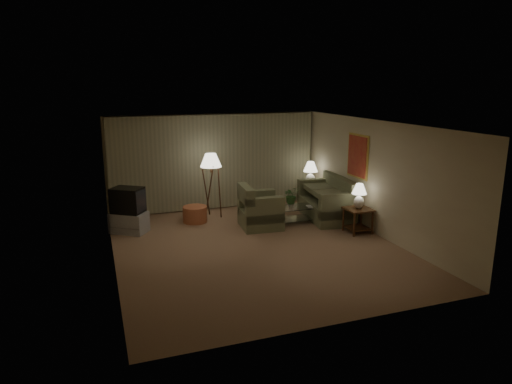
% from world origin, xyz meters
% --- Properties ---
extents(ground, '(7.00, 7.00, 0.00)m').
position_xyz_m(ground, '(0.00, 0.00, 0.00)').
color(ground, '#A47A5A').
rests_on(ground, ground).
extents(room_shell, '(6.04, 7.02, 2.72)m').
position_xyz_m(room_shell, '(0.02, 1.51, 1.75)').
color(room_shell, beige).
rests_on(room_shell, ground).
extents(sofa, '(2.22, 1.48, 0.88)m').
position_xyz_m(sofa, '(2.50, 1.50, 0.44)').
color(sofa, '#7B825B').
rests_on(sofa, ground).
extents(armchair, '(1.17, 1.13, 0.85)m').
position_xyz_m(armchair, '(0.58, 1.34, 0.43)').
color(armchair, '#7B825B').
rests_on(armchair, ground).
extents(side_table_near, '(0.60, 0.60, 0.60)m').
position_xyz_m(side_table_near, '(2.65, 0.15, 0.42)').
color(side_table_near, '#3A210F').
rests_on(side_table_near, ground).
extents(side_table_far, '(0.55, 0.46, 0.60)m').
position_xyz_m(side_table_far, '(2.65, 2.75, 0.41)').
color(side_table_far, '#3A210F').
rests_on(side_table_far, ground).
extents(table_lamp_near, '(0.35, 0.35, 0.61)m').
position_xyz_m(table_lamp_near, '(2.65, 0.15, 0.96)').
color(table_lamp_near, white).
rests_on(table_lamp_near, side_table_near).
extents(table_lamp_far, '(0.42, 0.42, 0.72)m').
position_xyz_m(table_lamp_far, '(2.65, 2.75, 1.02)').
color(table_lamp_far, white).
rests_on(table_lamp_far, side_table_far).
extents(coffee_table, '(1.17, 0.64, 0.41)m').
position_xyz_m(coffee_table, '(1.60, 1.40, 0.28)').
color(coffee_table, silver).
rests_on(coffee_table, ground).
extents(tv_cabinet, '(1.33, 1.31, 0.50)m').
position_xyz_m(tv_cabinet, '(-2.55, 2.01, 0.25)').
color(tv_cabinet, '#B0B0B2').
rests_on(tv_cabinet, ground).
extents(crt_tv, '(1.18, 1.17, 0.61)m').
position_xyz_m(crt_tv, '(-2.55, 2.01, 0.80)').
color(crt_tv, black).
rests_on(crt_tv, tv_cabinet).
extents(floor_lamp, '(0.56, 0.56, 1.73)m').
position_xyz_m(floor_lamp, '(-0.35, 2.59, 0.91)').
color(floor_lamp, '#3A210F').
rests_on(floor_lamp, ground).
extents(ottoman, '(0.79, 0.79, 0.42)m').
position_xyz_m(ottoman, '(-0.87, 2.31, 0.21)').
color(ottoman, '#B5663D').
rests_on(ottoman, ground).
extents(vase, '(0.16, 0.16, 0.17)m').
position_xyz_m(vase, '(1.45, 1.40, 0.50)').
color(vase, white).
rests_on(vase, coffee_table).
extents(flowers, '(0.42, 0.37, 0.45)m').
position_xyz_m(flowers, '(1.45, 1.40, 0.80)').
color(flowers, '#407634').
rests_on(flowers, vase).
extents(book, '(0.21, 0.26, 0.02)m').
position_xyz_m(book, '(1.85, 1.30, 0.42)').
color(book, olive).
rests_on(book, coffee_table).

